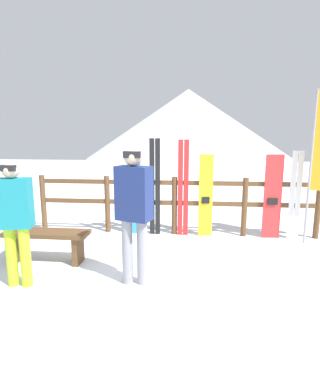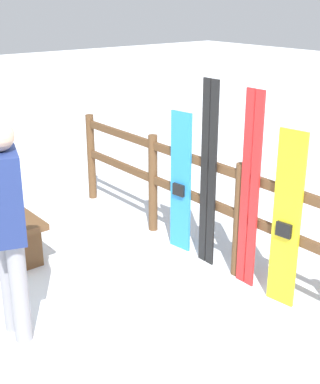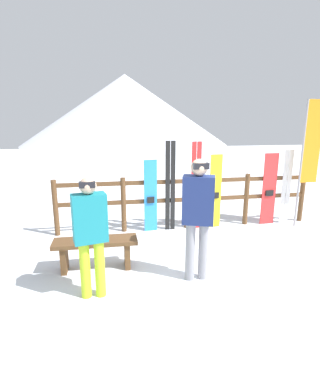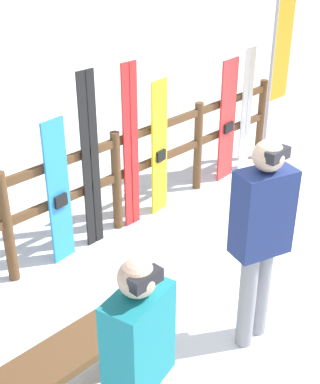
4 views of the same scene
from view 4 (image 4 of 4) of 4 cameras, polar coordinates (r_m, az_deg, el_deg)
ground_plane at (r=4.89m, az=8.96°, el=-10.86°), size 40.00×40.00×0.00m
fence at (r=5.50m, az=-4.70°, el=2.10°), size 5.25×0.10×1.09m
bench at (r=3.81m, az=-9.87°, el=-17.65°), size 1.23×0.36×0.47m
person_navy at (r=3.91m, az=10.72°, el=-4.14°), size 0.47×0.35×1.70m
person_teal at (r=3.01m, az=-2.23°, el=-17.49°), size 0.44×0.30×1.54m
snowboard_blue at (r=5.03m, az=-10.76°, el=-0.16°), size 0.26×0.08×1.44m
ski_pair_black at (r=5.15m, az=-7.42°, el=3.12°), size 0.19×0.02×1.79m
ski_pair_red at (r=5.46m, az=-3.15°, el=4.67°), size 0.19×0.02×1.77m
snowboard_yellow at (r=5.78m, az=-0.07°, el=4.61°), size 0.25×0.08×1.51m
snowboard_red at (r=6.62m, az=7.20°, el=7.48°), size 0.32×0.07×1.52m
ski_pair_white at (r=6.90m, az=9.20°, el=8.53°), size 0.20×0.02×1.58m
rental_flag at (r=6.78m, az=12.61°, el=14.80°), size 0.40×0.04×2.57m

